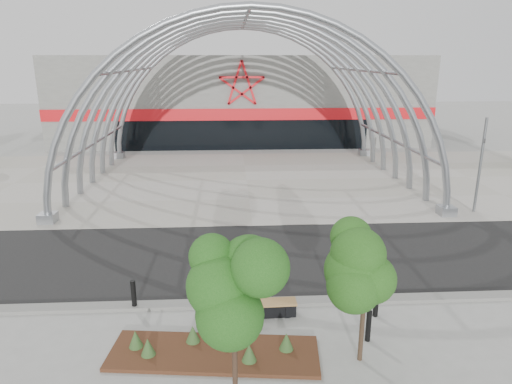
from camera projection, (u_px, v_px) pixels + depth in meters
name	position (u px, v px, depth m)	size (l,w,h in m)	color
ground	(263.00, 300.00, 15.24)	(140.00, 140.00, 0.00)	gray
road	(257.00, 256.00, 18.59)	(140.00, 7.00, 0.02)	black
forecourt	(246.00, 180.00, 30.08)	(60.00, 17.00, 0.04)	#A9A497
kerb	(263.00, 302.00, 14.98)	(60.00, 0.50, 0.12)	slate
arena_building	(240.00, 97.00, 46.15)	(34.00, 15.24, 8.00)	slate
vault_canopy	(246.00, 180.00, 30.08)	(20.80, 15.80, 20.36)	#94999F
planting_bed	(211.00, 350.00, 12.42)	(5.83, 2.34, 0.60)	#3D1D14
signal_pole	(480.00, 164.00, 23.22)	(0.26, 0.70, 4.95)	slate
street_tree_0	(234.00, 289.00, 10.13)	(1.74, 1.74, 3.97)	black
street_tree_1	(366.00, 269.00, 11.49)	(1.57, 1.57, 3.72)	#2E2318
bench_0	(230.00, 318.00, 13.83)	(2.03, 1.07, 0.42)	black
bench_1	(260.00, 309.00, 14.28)	(2.29, 0.57, 0.48)	black
bollard_0	(134.00, 295.00, 14.58)	(0.16, 0.16, 1.00)	black
bollard_1	(223.00, 307.00, 14.03)	(0.14, 0.14, 0.86)	black
bollard_2	(210.00, 294.00, 14.77)	(0.14, 0.14, 0.88)	black
bollard_3	(368.00, 326.00, 12.94)	(0.15, 0.15, 0.95)	black
bollard_4	(376.00, 302.00, 14.18)	(0.16, 0.16, 1.00)	black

